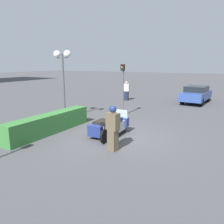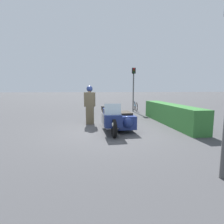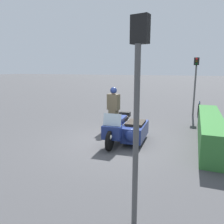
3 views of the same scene
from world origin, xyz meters
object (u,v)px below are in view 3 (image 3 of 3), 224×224
object	(u,v)px
officer_rider	(113,107)
traffic_light_far	(195,78)
traffic_light_near	(138,94)
police_motorcycle	(127,130)
bicycle_parked	(199,108)
hedge_bush_curbside	(210,129)

from	to	relation	value
officer_rider	traffic_light_far	world-z (taller)	traffic_light_far
traffic_light_near	police_motorcycle	bearing A→B (deg)	30.82
traffic_light_far	bicycle_parked	distance (m)	1.87
officer_rider	police_motorcycle	bearing A→B (deg)	-135.01
police_motorcycle	hedge_bush_curbside	size ratio (longest dim) A/B	0.52
hedge_bush_curbside	officer_rider	bearing A→B (deg)	-96.40
police_motorcycle	bicycle_parked	xyz separation A→B (m)	(-6.25, 2.43, -0.13)
hedge_bush_curbside	traffic_light_near	xyz separation A→B (m)	(5.01, -1.40, 1.72)
traffic_light_near	traffic_light_far	distance (m)	9.66
officer_rider	traffic_light_far	distance (m)	5.39
police_motorcycle	traffic_light_far	world-z (taller)	traffic_light_far
traffic_light_near	bicycle_parked	size ratio (longest dim) A/B	1.97
officer_rider	hedge_bush_curbside	xyz separation A→B (m)	(0.43, 3.80, -0.48)
officer_rider	traffic_light_far	bearing A→B (deg)	-27.81
traffic_light_far	police_motorcycle	bearing A→B (deg)	-14.34
officer_rider	traffic_light_near	size ratio (longest dim) A/B	0.54
traffic_light_near	traffic_light_far	bearing A→B (deg)	7.39
officer_rider	traffic_light_near	xyz separation A→B (m)	(5.43, 2.40, 1.23)
traffic_light_near	traffic_light_far	xyz separation A→B (m)	(-9.63, 0.79, -0.10)
traffic_light_near	traffic_light_far	world-z (taller)	traffic_light_near
police_motorcycle	traffic_light_near	size ratio (longest dim) A/B	0.78
police_motorcycle	hedge_bush_curbside	bearing A→B (deg)	109.00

